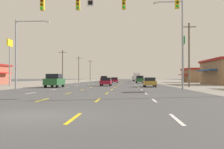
# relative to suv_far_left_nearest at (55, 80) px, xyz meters

# --- Properties ---
(ground_plane) EXTENTS (572.00, 572.00, 0.00)m
(ground_plane) POSITION_rel_suv_far_left_nearest_xyz_m (7.05, 36.85, -1.03)
(ground_plane) COLOR #4C4C4F
(lot_apron_left) EXTENTS (28.00, 440.00, 0.01)m
(lot_apron_left) POSITION_rel_suv_far_left_nearest_xyz_m (-17.70, 36.85, -1.02)
(lot_apron_left) COLOR gray
(lot_apron_left) RESTS_ON ground
(lot_apron_right) EXTENTS (28.00, 440.00, 0.01)m
(lot_apron_right) POSITION_rel_suv_far_left_nearest_xyz_m (31.80, 36.85, -1.02)
(lot_apron_right) COLOR gray
(lot_apron_right) RESTS_ON ground
(lane_markings) EXTENTS (10.64, 227.60, 0.01)m
(lane_markings) POSITION_rel_suv_far_left_nearest_xyz_m (7.05, 75.35, -1.02)
(lane_markings) COLOR white
(lane_markings) RESTS_ON ground
(signal_span_wire) EXTENTS (25.90, 0.53, 9.29)m
(signal_span_wire) POSITION_rel_suv_far_left_nearest_xyz_m (6.68, -17.53, 4.54)
(signal_span_wire) COLOR brown
(signal_span_wire) RESTS_ON ground
(suv_far_left_nearest) EXTENTS (1.98, 4.90, 1.98)m
(suv_far_left_nearest) POSITION_rel_suv_far_left_nearest_xyz_m (0.00, 0.00, 0.00)
(suv_far_left_nearest) COLOR #235B2D
(suv_far_left_nearest) RESTS_ON ground
(sedan_far_right_near) EXTENTS (1.80, 4.50, 1.46)m
(sedan_far_right_near) POSITION_rel_suv_far_left_nearest_xyz_m (14.04, 2.97, -0.27)
(sedan_far_right_near) COLOR #B28C33
(sedan_far_right_near) RESTS_ON ground
(sedan_center_turn_mid) EXTENTS (1.80, 4.50, 1.46)m
(sedan_center_turn_mid) POSITION_rel_suv_far_left_nearest_xyz_m (6.93, 7.81, -0.27)
(sedan_center_turn_mid) COLOR maroon
(sedan_center_turn_mid) RESTS_ON ground
(suv_far_right_midfar) EXTENTS (1.98, 4.90, 1.98)m
(suv_far_right_midfar) POSITION_rel_suv_far_left_nearest_xyz_m (13.84, 32.27, 0.00)
(suv_far_right_midfar) COLOR #235B2D
(suv_far_right_midfar) RESTS_ON ground
(hatchback_center_turn_far) EXTENTS (1.72, 3.90, 1.54)m
(hatchback_center_turn_far) POSITION_rel_suv_far_left_nearest_xyz_m (7.21, 34.06, -0.24)
(hatchback_center_turn_far) COLOR maroon
(hatchback_center_turn_far) RESTS_ON ground
(suv_inner_left_farther) EXTENTS (1.98, 4.90, 1.98)m
(suv_inner_left_farther) POSITION_rel_suv_far_left_nearest_xyz_m (3.41, 44.76, 0.00)
(suv_inner_left_farther) COLOR red
(suv_inner_left_farther) RESTS_ON ground
(box_truck_far_right_farthest) EXTENTS (2.40, 7.20, 3.23)m
(box_truck_far_right_farthest) POSITION_rel_suv_far_left_nearest_xyz_m (14.13, 65.41, 0.81)
(box_truck_far_right_farthest) COLOR #235B2D
(box_truck_far_right_farthest) RESTS_ON ground
(hatchback_far_left_distant_a) EXTENTS (1.72, 3.90, 1.54)m
(hatchback_far_left_distant_a) POSITION_rel_suv_far_left_nearest_xyz_m (-0.05, 76.74, -0.24)
(hatchback_far_left_distant_a) COLOR #B28C33
(hatchback_far_left_distant_a) RESTS_ON ground
(hatchback_inner_left_distant_b) EXTENTS (1.72, 3.90, 1.54)m
(hatchback_inner_left_distant_b) POSITION_rel_suv_far_left_nearest_xyz_m (3.38, 77.33, -0.24)
(hatchback_inner_left_distant_b) COLOR #B28C33
(hatchback_inner_left_distant_b) RESTS_ON ground
(suv_far_right_distant_c) EXTENTS (1.98, 4.90, 1.98)m
(suv_far_right_distant_c) POSITION_rel_suv_far_left_nearest_xyz_m (14.05, 100.69, 0.00)
(suv_far_right_distant_c) COLOR white
(suv_far_right_distant_c) RESTS_ON ground
(storefront_right_row_2) EXTENTS (10.00, 11.55, 4.38)m
(storefront_right_row_2) POSITION_rel_suv_far_left_nearest_xyz_m (32.73, 46.72, 1.20)
(storefront_right_row_2) COLOR #8C6B4C
(storefront_right_row_2) RESTS_ON ground
(pole_sign_left_row_1) EXTENTS (0.24, 2.01, 8.19)m
(pole_sign_left_row_1) POSITION_rel_suv_far_left_nearest_xyz_m (-10.10, 7.51, 5.07)
(pole_sign_left_row_1) COLOR gray
(pole_sign_left_row_1) RESTS_ON ground
(pole_sign_right_row_1) EXTENTS (0.24, 2.65, 10.58)m
(pole_sign_right_row_1) POSITION_rel_suv_far_left_nearest_xyz_m (23.07, 21.93, 7.19)
(pole_sign_right_row_1) COLOR gray
(pole_sign_right_row_1) RESTS_ON ground
(streetlight_left_row_0) EXTENTS (4.33, 0.26, 8.63)m
(streetlight_left_row_0) POSITION_rel_suv_far_left_nearest_xyz_m (-2.61, -6.40, 4.06)
(streetlight_left_row_0) COLOR gray
(streetlight_left_row_0) RESTS_ON ground
(streetlight_right_row_0) EXTENTS (3.57, 0.26, 10.75)m
(streetlight_right_row_0) POSITION_rel_suv_far_left_nearest_xyz_m (16.89, -6.40, 5.06)
(streetlight_right_row_0) COLOR gray
(streetlight_right_row_0) RESTS_ON ground
(utility_pole_right_row_0) EXTENTS (2.20, 0.26, 9.76)m
(utility_pole_right_row_0) POSITION_rel_suv_far_left_nearest_xyz_m (20.01, 2.68, 4.05)
(utility_pole_right_row_0) COLOR brown
(utility_pole_right_row_0) RESTS_ON ground
(utility_pole_left_row_1) EXTENTS (2.20, 0.26, 8.75)m
(utility_pole_left_row_1) POSITION_rel_suv_far_left_nearest_xyz_m (-6.42, 31.26, 3.54)
(utility_pole_left_row_1) COLOR brown
(utility_pole_left_row_1) RESTS_ON ground
(utility_pole_left_row_2) EXTENTS (2.20, 0.26, 9.08)m
(utility_pole_left_row_2) POSITION_rel_suv_far_left_nearest_xyz_m (-6.79, 56.82, 3.71)
(utility_pole_left_row_2) COLOR brown
(utility_pole_left_row_2) RESTS_ON ground
(utility_pole_left_row_3) EXTENTS (2.20, 0.26, 9.43)m
(utility_pole_left_row_3) POSITION_rel_suv_far_left_nearest_xyz_m (-6.11, 81.52, 3.88)
(utility_pole_left_row_3) COLOR brown
(utility_pole_left_row_3) RESTS_ON ground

